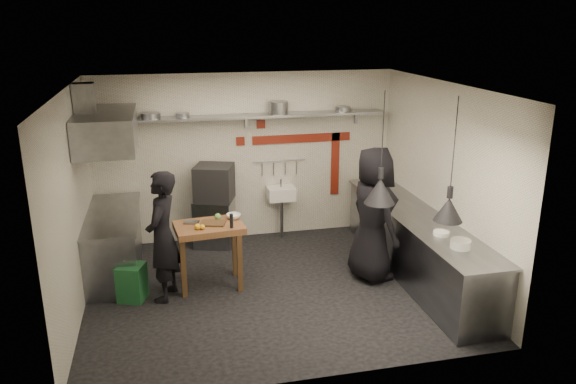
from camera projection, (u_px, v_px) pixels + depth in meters
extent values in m
plane|color=black|center=(272.00, 289.00, 7.86)|extent=(5.00, 5.00, 0.00)
plane|color=beige|center=(270.00, 87.00, 7.03)|extent=(5.00, 5.00, 0.00)
cube|color=beige|center=(247.00, 157.00, 9.40)|extent=(5.00, 0.04, 2.80)
cube|color=beige|center=(313.00, 257.00, 5.49)|extent=(5.00, 0.04, 2.80)
cube|color=beige|center=(72.00, 207.00, 6.91)|extent=(0.04, 4.20, 2.80)
cube|color=beige|center=(443.00, 182.00, 7.98)|extent=(0.04, 4.20, 2.80)
cube|color=maroon|center=(302.00, 138.00, 9.50)|extent=(1.70, 0.02, 0.14)
cube|color=maroon|center=(335.00, 164.00, 9.77)|extent=(0.14, 0.02, 1.10)
cube|color=maroon|center=(261.00, 124.00, 9.27)|extent=(0.14, 0.02, 0.14)
cube|color=maroon|center=(240.00, 141.00, 9.27)|extent=(0.14, 0.02, 0.14)
cube|color=slate|center=(247.00, 116.00, 9.01)|extent=(4.60, 0.34, 0.04)
cube|color=slate|center=(126.00, 125.00, 8.78)|extent=(0.04, 0.06, 0.24)
cube|color=slate|center=(246.00, 121.00, 9.18)|extent=(0.04, 0.06, 0.24)
cube|color=slate|center=(356.00, 116.00, 9.59)|extent=(0.04, 0.06, 0.24)
cylinder|color=slate|center=(151.00, 116.00, 8.67)|extent=(0.34, 0.34, 0.09)
cylinder|color=slate|center=(183.00, 115.00, 8.78)|extent=(0.23, 0.23, 0.07)
cylinder|color=slate|center=(279.00, 108.00, 9.09)|extent=(0.39, 0.39, 0.20)
cylinder|color=slate|center=(343.00, 109.00, 9.34)|extent=(0.33, 0.33, 0.08)
cube|color=slate|center=(215.00, 222.00, 9.28)|extent=(0.75, 0.71, 0.80)
cube|color=black|center=(214.00, 183.00, 9.03)|extent=(0.73, 0.70, 0.58)
cube|color=maroon|center=(212.00, 187.00, 8.79)|extent=(0.44, 0.17, 0.46)
cube|color=black|center=(215.00, 187.00, 8.80)|extent=(0.34, 0.12, 0.34)
cube|color=silver|center=(281.00, 193.00, 9.53)|extent=(0.46, 0.34, 0.22)
cylinder|color=slate|center=(281.00, 183.00, 9.48)|extent=(0.03, 0.03, 0.14)
cylinder|color=slate|center=(282.00, 218.00, 9.63)|extent=(0.06, 0.06, 0.66)
cylinder|color=slate|center=(279.00, 160.00, 9.50)|extent=(0.90, 0.02, 0.02)
cube|color=slate|center=(416.00, 246.00, 8.18)|extent=(0.70, 3.80, 0.90)
cube|color=slate|center=(418.00, 216.00, 8.05)|extent=(0.76, 3.90, 0.03)
cylinder|color=silver|center=(461.00, 244.00, 6.87)|extent=(0.30, 0.30, 0.11)
cylinder|color=silver|center=(441.00, 233.00, 7.29)|extent=(0.23, 0.23, 0.05)
cube|color=slate|center=(114.00, 244.00, 8.24)|extent=(0.70, 1.90, 0.90)
cube|color=slate|center=(111.00, 214.00, 8.11)|extent=(0.76, 2.00, 0.03)
cube|color=slate|center=(107.00, 130.00, 7.75)|extent=(0.78, 1.60, 0.50)
cube|color=slate|center=(85.00, 102.00, 7.58)|extent=(0.28, 0.28, 0.50)
cube|color=#185128|center=(132.00, 282.00, 7.50)|extent=(0.43, 0.43, 0.50)
cube|color=#4C341D|center=(213.00, 223.00, 7.71)|extent=(0.39, 0.32, 0.02)
cylinder|color=black|center=(231.00, 221.00, 7.55)|extent=(0.06, 0.06, 0.20)
sphere|color=gold|center=(198.00, 227.00, 7.51)|extent=(0.11, 0.11, 0.08)
sphere|color=gold|center=(202.00, 227.00, 7.50)|extent=(0.08, 0.08, 0.07)
sphere|color=#629C45|center=(218.00, 217.00, 7.86)|extent=(0.10, 0.10, 0.09)
cube|color=slate|center=(191.00, 222.00, 7.74)|extent=(0.23, 0.19, 0.03)
imported|color=silver|center=(234.00, 216.00, 7.92)|extent=(0.27, 0.27, 0.07)
imported|color=black|center=(163.00, 236.00, 7.37)|extent=(0.61, 0.75, 1.77)
imported|color=black|center=(373.00, 214.00, 7.94)|extent=(0.79, 1.05, 1.94)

